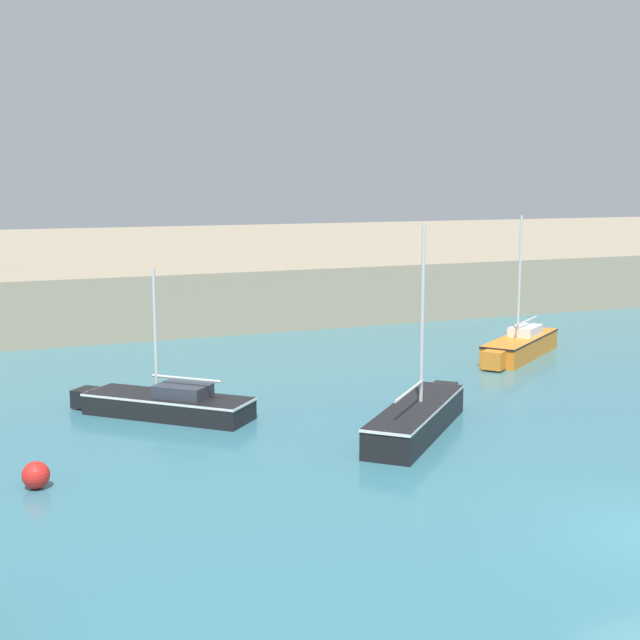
# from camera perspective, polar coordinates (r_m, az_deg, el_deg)

# --- Properties ---
(quay_seawall) EXTENTS (120.00, 40.00, 2.80)m
(quay_seawall) POSITION_cam_1_polar(r_m,az_deg,el_deg) (58.86, -10.54, 3.53)
(quay_seawall) COLOR gray
(quay_seawall) RESTS_ON ground
(sailboat_black_0) EXTENTS (5.11, 5.13, 5.63)m
(sailboat_black_0) POSITION_cam_1_polar(r_m,az_deg,el_deg) (24.49, 6.27, -6.15)
(sailboat_black_0) COLOR black
(sailboat_black_0) RESTS_ON ground
(sailboat_orange_3) EXTENTS (5.46, 4.38, 5.50)m
(sailboat_orange_3) POSITION_cam_1_polar(r_m,az_deg,el_deg) (35.42, 12.67, -1.57)
(sailboat_orange_3) COLOR orange
(sailboat_orange_3) RESTS_ON ground
(sailboat_black_4) EXTENTS (4.86, 4.79, 4.32)m
(sailboat_black_4) POSITION_cam_1_polar(r_m,az_deg,el_deg) (26.39, -9.86, -5.25)
(sailboat_black_4) COLOR black
(sailboat_black_4) RESTS_ON ground
(mooring_buoy) EXTENTS (0.62, 0.62, 0.62)m
(mooring_buoy) POSITION_cam_1_polar(r_m,az_deg,el_deg) (21.11, -17.73, -9.43)
(mooring_buoy) COLOR red
(mooring_buoy) RESTS_ON ground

